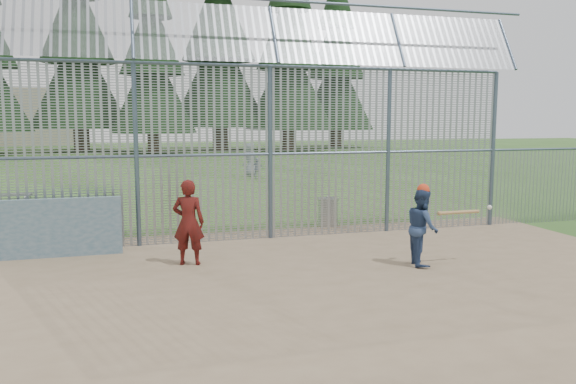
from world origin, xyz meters
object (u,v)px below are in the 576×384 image
object	(u,v)px
batter	(422,227)
onlooker	(189,222)
dugout_wall	(57,228)
trash_can	(328,212)

from	to	relation	value
batter	onlooker	size ratio (longest dim) A/B	0.89
dugout_wall	trash_can	world-z (taller)	dugout_wall
dugout_wall	batter	size ratio (longest dim) A/B	1.70
onlooker	trash_can	distance (m)	4.98
onlooker	trash_can	world-z (taller)	onlooker
dugout_wall	batter	world-z (taller)	batter
dugout_wall	batter	bearing A→B (deg)	-20.84
dugout_wall	onlooker	size ratio (longest dim) A/B	1.51
batter	trash_can	distance (m)	4.30
dugout_wall	onlooker	xyz separation A→B (m)	(2.50, -1.33, 0.23)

